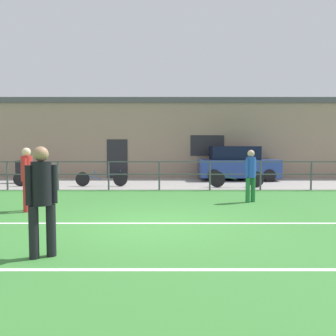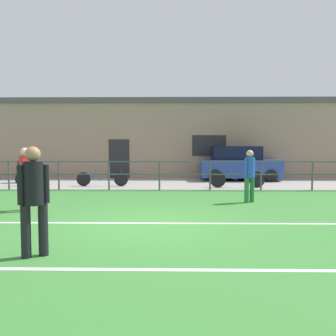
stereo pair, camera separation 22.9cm
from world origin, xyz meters
name	(u,v)px [view 2 (the right image)]	position (x,y,z in m)	size (l,w,h in m)	color
ground	(148,225)	(0.00, 0.00, -0.02)	(60.00, 44.00, 0.04)	#387A33
field_line_touchline	(149,223)	(0.00, 0.09, 0.00)	(36.00, 0.11, 0.00)	white
field_line_hash	(133,270)	(0.00, -2.87, 0.00)	(36.00, 0.11, 0.00)	white
pavement_strip	(162,183)	(0.00, 8.50, 0.01)	(48.00, 5.00, 0.02)	gray
perimeter_fence	(159,171)	(0.00, 6.00, 0.75)	(36.07, 0.07, 1.15)	#474C51
clubhouse_facade	(164,138)	(0.00, 12.20, 2.18)	(28.00, 2.56, 4.34)	gray
player_goalkeeper	(34,194)	(-1.61, -2.31, 0.99)	(0.43, 0.30, 1.73)	black
player_striker	(250,173)	(2.91, 3.06, 0.92)	(0.38, 0.30, 1.62)	#237038
player_winger	(25,175)	(-3.41, 1.55, 0.97)	(0.30, 0.46, 1.70)	red
parked_car_red	(239,164)	(3.85, 9.95, 0.82)	(3.95, 1.86, 1.72)	#28428E
bicycle_parked_0	(102,179)	(-2.52, 7.20, 0.34)	(2.23, 0.04, 0.71)	black
bicycle_parked_1	(237,179)	(3.21, 6.80, 0.37)	(2.30, 0.04, 0.76)	black
bicycle_parked_2	(2,179)	(-6.87, 7.20, 0.34)	(2.32, 0.04, 0.71)	black
trash_bin_0	(25,171)	(-6.47, 8.59, 0.55)	(0.54, 0.46, 1.04)	black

